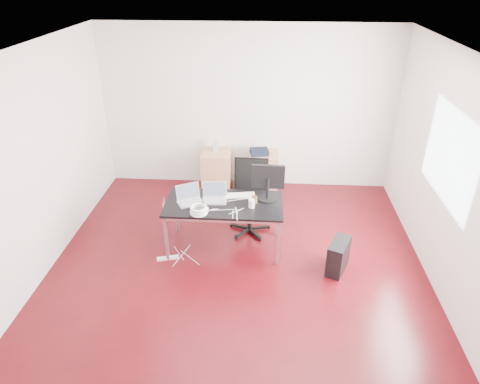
# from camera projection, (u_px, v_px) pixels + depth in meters

# --- Properties ---
(room_shell) EXTENTS (5.00, 5.00, 5.00)m
(room_shell) POSITION_uv_depth(u_px,v_px,m) (240.00, 173.00, 5.09)
(room_shell) COLOR #3D070B
(room_shell) RESTS_ON ground
(desk) EXTENTS (1.60, 0.80, 0.73)m
(desk) POSITION_uv_depth(u_px,v_px,m) (224.00, 206.00, 5.84)
(desk) COLOR black
(desk) RESTS_ON ground
(office_chair) EXTENTS (0.49, 0.51, 1.08)m
(office_chair) POSITION_uv_depth(u_px,v_px,m) (250.00, 193.00, 6.31)
(office_chair) COLOR black
(office_chair) RESTS_ON ground
(filing_cabinet_left) EXTENTS (0.50, 0.50, 0.70)m
(filing_cabinet_left) POSITION_uv_depth(u_px,v_px,m) (217.00, 170.00, 7.58)
(filing_cabinet_left) COLOR #A97254
(filing_cabinet_left) RESTS_ON ground
(filing_cabinet_right) EXTENTS (0.50, 0.50, 0.70)m
(filing_cabinet_right) POSITION_uv_depth(u_px,v_px,m) (263.00, 172.00, 7.53)
(filing_cabinet_right) COLOR #A97254
(filing_cabinet_right) RESTS_ON ground
(pc_tower) EXTENTS (0.37, 0.49, 0.44)m
(pc_tower) POSITION_uv_depth(u_px,v_px,m) (338.00, 256.00, 5.61)
(pc_tower) COLOR black
(pc_tower) RESTS_ON ground
(wastebasket) EXTENTS (0.25, 0.25, 0.28)m
(wastebasket) POSITION_uv_depth(u_px,v_px,m) (239.00, 185.00, 7.53)
(wastebasket) COLOR black
(wastebasket) RESTS_ON ground
(power_strip) EXTENTS (0.31, 0.14, 0.04)m
(power_strip) POSITION_uv_depth(u_px,v_px,m) (168.00, 258.00, 5.90)
(power_strip) COLOR white
(power_strip) RESTS_ON ground
(laptop_left) EXTENTS (0.41, 0.38, 0.23)m
(laptop_left) POSITION_uv_depth(u_px,v_px,m) (189.00, 198.00, 5.82)
(laptop_left) COLOR silver
(laptop_left) RESTS_ON desk
(laptop_right) EXTENTS (0.34, 0.27, 0.23)m
(laptop_right) POSITION_uv_depth(u_px,v_px,m) (214.00, 196.00, 5.86)
(laptop_right) COLOR silver
(laptop_right) RESTS_ON desk
(monitor) EXTENTS (0.45, 0.26, 0.51)m
(monitor) POSITION_uv_depth(u_px,v_px,m) (268.00, 180.00, 5.78)
(monitor) COLOR black
(monitor) RESTS_ON desk
(keyboard) EXTENTS (0.46, 0.21, 0.02)m
(keyboard) POSITION_uv_depth(u_px,v_px,m) (239.00, 195.00, 5.98)
(keyboard) COLOR white
(keyboard) RESTS_ON desk
(cup_white) EXTENTS (0.10, 0.10, 0.12)m
(cup_white) POSITION_uv_depth(u_px,v_px,m) (252.00, 203.00, 5.68)
(cup_white) COLOR white
(cup_white) RESTS_ON desk
(cup_brown) EXTENTS (0.10, 0.10, 0.10)m
(cup_brown) POSITION_uv_depth(u_px,v_px,m) (254.00, 200.00, 5.79)
(cup_brown) COLOR #55311D
(cup_brown) RESTS_ON desk
(cable_coil) EXTENTS (0.24, 0.24, 0.11)m
(cable_coil) POSITION_uv_depth(u_px,v_px,m) (199.00, 210.00, 5.54)
(cable_coil) COLOR white
(cable_coil) RESTS_ON desk
(power_adapter) EXTENTS (0.08, 0.08, 0.03)m
(power_adapter) POSITION_uv_depth(u_px,v_px,m) (206.00, 209.00, 5.64)
(power_adapter) COLOR white
(power_adapter) RESTS_ON desk
(speaker) EXTENTS (0.10, 0.09, 0.18)m
(speaker) POSITION_uv_depth(u_px,v_px,m) (216.00, 147.00, 7.41)
(speaker) COLOR #9E9E9E
(speaker) RESTS_ON filing_cabinet_left
(navy_garment) EXTENTS (0.34, 0.29, 0.09)m
(navy_garment) POSITION_uv_depth(u_px,v_px,m) (259.00, 152.00, 7.32)
(navy_garment) COLOR black
(navy_garment) RESTS_ON filing_cabinet_right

